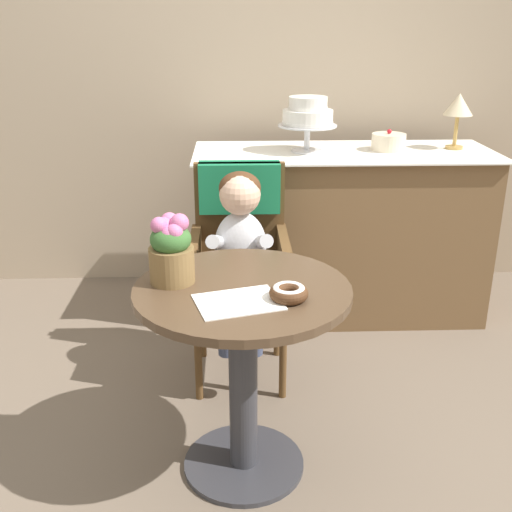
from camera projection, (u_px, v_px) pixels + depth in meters
The scene contains 12 objects.
ground_plane at pixel (244, 465), 2.27m from camera, with size 8.00×8.00×0.00m, color #6B5B4C.
back_wall at pixel (237, 55), 3.51m from camera, with size 4.80×0.10×2.70m, color tan.
cafe_table at pixel (243, 344), 2.09m from camera, with size 0.72×0.72×0.72m.
wicker_chair at pixel (239, 237), 2.71m from camera, with size 0.42×0.45×0.95m.
seated_child at pixel (239, 241), 2.55m from camera, with size 0.27×0.32×0.73m.
paper_napkin at pixel (238, 302), 1.90m from camera, with size 0.26×0.19×0.00m, color white.
donut_front at pixel (289, 292), 1.91m from camera, with size 0.12×0.12×0.05m.
flower_vase at pixel (171, 248), 2.01m from camera, with size 0.15×0.15×0.24m.
display_counter at pixel (340, 233), 3.34m from camera, with size 1.56×0.62×0.90m.
tiered_cake_stand at pixel (308, 116), 3.11m from camera, with size 0.30×0.30×0.28m.
round_layer_cake at pixel (389, 142), 3.19m from camera, with size 0.18×0.18×0.11m.
table_lamp at pixel (459, 107), 3.17m from camera, with size 0.15×0.15×0.28m.
Camera 1 is at (-0.02, -1.84, 1.54)m, focal length 43.20 mm.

